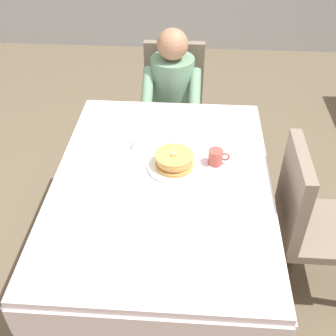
{
  "coord_description": "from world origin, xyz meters",
  "views": [
    {
      "loc": [
        0.14,
        -1.6,
        2.13
      ],
      "look_at": [
        0.03,
        0.03,
        0.79
      ],
      "focal_mm": 44.78,
      "sensor_mm": 36.0,
      "label": 1
    }
  ],
  "objects_px": {
    "plate_breakfast": "(174,166)",
    "knife_right_of_plate": "(211,171)",
    "fork_left_of_plate": "(138,168)",
    "chair_right_side": "(307,215)",
    "diner_person": "(172,93)",
    "syrup_pitcher": "(136,143)",
    "dining_table_main": "(162,192)",
    "breakfast_stack": "(174,160)",
    "chair_diner": "(173,99)",
    "cup_coffee": "(216,157)",
    "spoon_near_edge": "(169,208)"
  },
  "relations": [
    {
      "from": "fork_left_of_plate",
      "to": "spoon_near_edge",
      "type": "xyz_separation_m",
      "value": [
        0.18,
        -0.28,
        0.0
      ]
    },
    {
      "from": "plate_breakfast",
      "to": "chair_diner",
      "type": "bearing_deg",
      "value": 93.57
    },
    {
      "from": "plate_breakfast",
      "to": "breakfast_stack",
      "type": "distance_m",
      "value": 0.04
    },
    {
      "from": "syrup_pitcher",
      "to": "plate_breakfast",
      "type": "bearing_deg",
      "value": -35.02
    },
    {
      "from": "spoon_near_edge",
      "to": "chair_diner",
      "type": "bearing_deg",
      "value": 85.21
    },
    {
      "from": "chair_diner",
      "to": "chair_right_side",
      "type": "distance_m",
      "value": 1.41
    },
    {
      "from": "fork_left_of_plate",
      "to": "diner_person",
      "type": "bearing_deg",
      "value": -11.84
    },
    {
      "from": "cup_coffee",
      "to": "fork_left_of_plate",
      "type": "bearing_deg",
      "value": -170.18
    },
    {
      "from": "diner_person",
      "to": "breakfast_stack",
      "type": "relative_size",
      "value": 5.37
    },
    {
      "from": "syrup_pitcher",
      "to": "spoon_near_edge",
      "type": "height_order",
      "value": "syrup_pitcher"
    },
    {
      "from": "cup_coffee",
      "to": "spoon_near_edge",
      "type": "bearing_deg",
      "value": -122.18
    },
    {
      "from": "diner_person",
      "to": "plate_breakfast",
      "type": "height_order",
      "value": "diner_person"
    },
    {
      "from": "breakfast_stack",
      "to": "fork_left_of_plate",
      "type": "height_order",
      "value": "breakfast_stack"
    },
    {
      "from": "chair_right_side",
      "to": "fork_left_of_plate",
      "type": "xyz_separation_m",
      "value": [
        -0.9,
        0.07,
        0.21
      ]
    },
    {
      "from": "cup_coffee",
      "to": "fork_left_of_plate",
      "type": "height_order",
      "value": "cup_coffee"
    },
    {
      "from": "chair_right_side",
      "to": "syrup_pitcher",
      "type": "distance_m",
      "value": 1.0
    },
    {
      "from": "breakfast_stack",
      "to": "cup_coffee",
      "type": "relative_size",
      "value": 1.85
    },
    {
      "from": "diner_person",
      "to": "syrup_pitcher",
      "type": "xyz_separation_m",
      "value": [
        -0.15,
        -0.76,
        0.11
      ]
    },
    {
      "from": "chair_diner",
      "to": "knife_right_of_plate",
      "type": "xyz_separation_m",
      "value": [
        0.26,
        -1.1,
        0.21
      ]
    },
    {
      "from": "knife_right_of_plate",
      "to": "chair_diner",
      "type": "bearing_deg",
      "value": 11.16
    },
    {
      "from": "chair_right_side",
      "to": "fork_left_of_plate",
      "type": "height_order",
      "value": "chair_right_side"
    },
    {
      "from": "dining_table_main",
      "to": "syrup_pitcher",
      "type": "bearing_deg",
      "value": 123.39
    },
    {
      "from": "dining_table_main",
      "to": "breakfast_stack",
      "type": "height_order",
      "value": "breakfast_stack"
    },
    {
      "from": "breakfast_stack",
      "to": "syrup_pitcher",
      "type": "relative_size",
      "value": 2.61
    },
    {
      "from": "cup_coffee",
      "to": "diner_person",
      "type": "bearing_deg",
      "value": 108.01
    },
    {
      "from": "fork_left_of_plate",
      "to": "knife_right_of_plate",
      "type": "xyz_separation_m",
      "value": [
        0.38,
        -0.0,
        0.0
      ]
    },
    {
      "from": "cup_coffee",
      "to": "spoon_near_edge",
      "type": "distance_m",
      "value": 0.42
    },
    {
      "from": "cup_coffee",
      "to": "fork_left_of_plate",
      "type": "relative_size",
      "value": 0.63
    },
    {
      "from": "knife_right_of_plate",
      "to": "spoon_near_edge",
      "type": "bearing_deg",
      "value": 143.16
    },
    {
      "from": "dining_table_main",
      "to": "chair_right_side",
      "type": "bearing_deg",
      "value": 0.0
    },
    {
      "from": "fork_left_of_plate",
      "to": "spoon_near_edge",
      "type": "bearing_deg",
      "value": -151.46
    },
    {
      "from": "dining_table_main",
      "to": "fork_left_of_plate",
      "type": "height_order",
      "value": "fork_left_of_plate"
    },
    {
      "from": "breakfast_stack",
      "to": "fork_left_of_plate",
      "type": "bearing_deg",
      "value": -174.58
    },
    {
      "from": "syrup_pitcher",
      "to": "cup_coffee",
      "type": "bearing_deg",
      "value": -13.5
    },
    {
      "from": "chair_right_side",
      "to": "syrup_pitcher",
      "type": "relative_size",
      "value": 11.62
    },
    {
      "from": "syrup_pitcher",
      "to": "knife_right_of_plate",
      "type": "xyz_separation_m",
      "value": [
        0.41,
        -0.18,
        -0.04
      ]
    },
    {
      "from": "plate_breakfast",
      "to": "knife_right_of_plate",
      "type": "distance_m",
      "value": 0.19
    },
    {
      "from": "knife_right_of_plate",
      "to": "cup_coffee",
      "type": "bearing_deg",
      "value": -22.06
    },
    {
      "from": "syrup_pitcher",
      "to": "chair_right_side",
      "type": "bearing_deg",
      "value": -14.94
    },
    {
      "from": "diner_person",
      "to": "fork_left_of_plate",
      "type": "distance_m",
      "value": 0.95
    },
    {
      "from": "fork_left_of_plate",
      "to": "knife_right_of_plate",
      "type": "relative_size",
      "value": 0.9
    },
    {
      "from": "breakfast_stack",
      "to": "spoon_near_edge",
      "type": "bearing_deg",
      "value": -91.4
    },
    {
      "from": "knife_right_of_plate",
      "to": "fork_left_of_plate",
      "type": "bearing_deg",
      "value": 87.95
    },
    {
      "from": "dining_table_main",
      "to": "cup_coffee",
      "type": "bearing_deg",
      "value": 27.94
    },
    {
      "from": "diner_person",
      "to": "chair_right_side",
      "type": "distance_m",
      "value": 1.29
    },
    {
      "from": "plate_breakfast",
      "to": "diner_person",
      "type": "bearing_deg",
      "value": 94.17
    },
    {
      "from": "diner_person",
      "to": "plate_breakfast",
      "type": "xyz_separation_m",
      "value": [
        0.07,
        -0.92,
        0.08
      ]
    },
    {
      "from": "diner_person",
      "to": "knife_right_of_plate",
      "type": "bearing_deg",
      "value": 105.3
    },
    {
      "from": "plate_breakfast",
      "to": "spoon_near_edge",
      "type": "bearing_deg",
      "value": -91.27
    },
    {
      "from": "plate_breakfast",
      "to": "syrup_pitcher",
      "type": "height_order",
      "value": "syrup_pitcher"
    }
  ]
}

